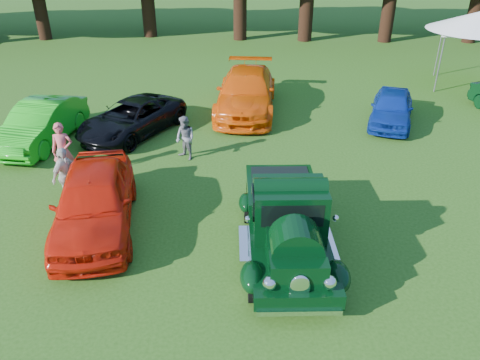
{
  "coord_description": "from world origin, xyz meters",
  "views": [
    {
      "loc": [
        0.52,
        -8.67,
        6.9
      ],
      "look_at": [
        0.72,
        1.9,
        1.1
      ],
      "focal_mm": 35.0,
      "sensor_mm": 36.0,
      "label": 1
    }
  ],
  "objects_px": {
    "back_car_black": "(132,118)",
    "spectator_pink": "(63,151)",
    "canopy_tent": "(480,21)",
    "red_convertible": "(94,201)",
    "back_car_blue": "(392,108)",
    "spectator_white": "(65,176)",
    "hero_pickup": "(287,222)",
    "back_car_lime": "(41,124)",
    "back_car_orange": "(246,92)",
    "spectator_grey": "(185,138)"
  },
  "relations": [
    {
      "from": "back_car_black",
      "to": "spectator_pink",
      "type": "distance_m",
      "value": 3.64
    },
    {
      "from": "back_car_orange",
      "to": "canopy_tent",
      "type": "relative_size",
      "value": 0.95
    },
    {
      "from": "back_car_black",
      "to": "red_convertible",
      "type": "bearing_deg",
      "value": -58.27
    },
    {
      "from": "hero_pickup",
      "to": "spectator_grey",
      "type": "relative_size",
      "value": 3.31
    },
    {
      "from": "back_car_blue",
      "to": "spectator_white",
      "type": "height_order",
      "value": "spectator_white"
    },
    {
      "from": "back_car_orange",
      "to": "spectator_white",
      "type": "height_order",
      "value": "back_car_orange"
    },
    {
      "from": "spectator_grey",
      "to": "spectator_white",
      "type": "height_order",
      "value": "spectator_white"
    },
    {
      "from": "spectator_grey",
      "to": "canopy_tent",
      "type": "relative_size",
      "value": 0.25
    },
    {
      "from": "red_convertible",
      "to": "spectator_grey",
      "type": "bearing_deg",
      "value": 55.75
    },
    {
      "from": "red_convertible",
      "to": "back_car_black",
      "type": "relative_size",
      "value": 1.03
    },
    {
      "from": "back_car_blue",
      "to": "spectator_grey",
      "type": "distance_m",
      "value": 8.32
    },
    {
      "from": "red_convertible",
      "to": "back_car_lime",
      "type": "height_order",
      "value": "red_convertible"
    },
    {
      "from": "canopy_tent",
      "to": "red_convertible",
      "type": "bearing_deg",
      "value": -141.61
    },
    {
      "from": "spectator_grey",
      "to": "canopy_tent",
      "type": "height_order",
      "value": "canopy_tent"
    },
    {
      "from": "spectator_white",
      "to": "back_car_blue",
      "type": "bearing_deg",
      "value": -40.7
    },
    {
      "from": "back_car_black",
      "to": "back_car_blue",
      "type": "xyz_separation_m",
      "value": [
        9.9,
        0.87,
        0.02
      ]
    },
    {
      "from": "hero_pickup",
      "to": "spectator_pink",
      "type": "height_order",
      "value": "hero_pickup"
    },
    {
      "from": "back_car_orange",
      "to": "back_car_blue",
      "type": "bearing_deg",
      "value": -8.96
    },
    {
      "from": "spectator_grey",
      "to": "back_car_lime",
      "type": "bearing_deg",
      "value": -149.33
    },
    {
      "from": "spectator_grey",
      "to": "canopy_tent",
      "type": "distance_m",
      "value": 15.21
    },
    {
      "from": "back_car_black",
      "to": "canopy_tent",
      "type": "height_order",
      "value": "canopy_tent"
    },
    {
      "from": "spectator_pink",
      "to": "spectator_grey",
      "type": "height_order",
      "value": "spectator_pink"
    },
    {
      "from": "hero_pickup",
      "to": "back_car_black",
      "type": "relative_size",
      "value": 1.08
    },
    {
      "from": "spectator_grey",
      "to": "back_car_blue",
      "type": "bearing_deg",
      "value": 66.86
    },
    {
      "from": "back_car_orange",
      "to": "spectator_pink",
      "type": "relative_size",
      "value": 3.25
    },
    {
      "from": "hero_pickup",
      "to": "canopy_tent",
      "type": "relative_size",
      "value": 0.81
    },
    {
      "from": "hero_pickup",
      "to": "back_car_blue",
      "type": "height_order",
      "value": "hero_pickup"
    },
    {
      "from": "canopy_tent",
      "to": "back_car_black",
      "type": "bearing_deg",
      "value": -159.52
    },
    {
      "from": "back_car_black",
      "to": "back_car_orange",
      "type": "height_order",
      "value": "back_car_orange"
    },
    {
      "from": "spectator_grey",
      "to": "spectator_white",
      "type": "distance_m",
      "value": 4.09
    },
    {
      "from": "back_car_lime",
      "to": "back_car_blue",
      "type": "distance_m",
      "value": 13.04
    },
    {
      "from": "back_car_lime",
      "to": "back_car_blue",
      "type": "height_order",
      "value": "back_car_lime"
    },
    {
      "from": "spectator_pink",
      "to": "spectator_grey",
      "type": "xyz_separation_m",
      "value": [
        3.59,
        1.19,
        -0.14
      ]
    },
    {
      "from": "back_car_orange",
      "to": "back_car_blue",
      "type": "distance_m",
      "value": 5.8
    },
    {
      "from": "back_car_black",
      "to": "canopy_tent",
      "type": "relative_size",
      "value": 0.76
    },
    {
      "from": "back_car_blue",
      "to": "canopy_tent",
      "type": "height_order",
      "value": "canopy_tent"
    },
    {
      "from": "spectator_white",
      "to": "canopy_tent",
      "type": "distance_m",
      "value": 19.19
    },
    {
      "from": "back_car_lime",
      "to": "back_car_blue",
      "type": "xyz_separation_m",
      "value": [
        12.94,
        1.62,
        -0.08
      ]
    },
    {
      "from": "back_car_blue",
      "to": "spectator_grey",
      "type": "relative_size",
      "value": 2.58
    },
    {
      "from": "spectator_white",
      "to": "back_car_lime",
      "type": "bearing_deg",
      "value": 48.92
    },
    {
      "from": "back_car_black",
      "to": "spectator_pink",
      "type": "xyz_separation_m",
      "value": [
        -1.45,
        -3.33,
        0.25
      ]
    },
    {
      "from": "red_convertible",
      "to": "canopy_tent",
      "type": "xyz_separation_m",
      "value": [
        14.83,
        11.75,
        2.22
      ]
    },
    {
      "from": "hero_pickup",
      "to": "spectator_white",
      "type": "relative_size",
      "value": 2.96
    },
    {
      "from": "back_car_lime",
      "to": "back_car_orange",
      "type": "relative_size",
      "value": 0.78
    },
    {
      "from": "hero_pickup",
      "to": "spectator_pink",
      "type": "relative_size",
      "value": 2.77
    },
    {
      "from": "hero_pickup",
      "to": "back_car_blue",
      "type": "distance_m",
      "value": 9.5
    },
    {
      "from": "back_car_lime",
      "to": "spectator_pink",
      "type": "relative_size",
      "value": 2.52
    },
    {
      "from": "canopy_tent",
      "to": "back_car_orange",
      "type": "bearing_deg",
      "value": -163.13
    },
    {
      "from": "hero_pickup",
      "to": "spectator_white",
      "type": "bearing_deg",
      "value": 157.85
    },
    {
      "from": "back_car_blue",
      "to": "spectator_pink",
      "type": "height_order",
      "value": "spectator_pink"
    }
  ]
}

